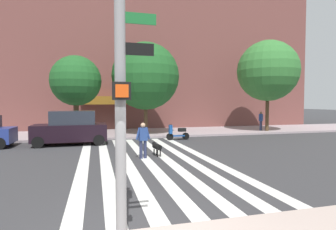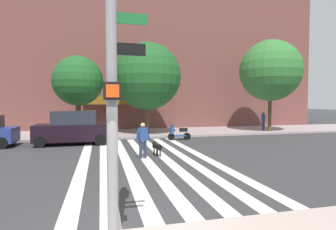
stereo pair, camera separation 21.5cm
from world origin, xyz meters
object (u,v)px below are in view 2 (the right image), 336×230
object	(u,v)px
traffic_light_pole	(112,43)
parked_car_behind_first	(73,128)
dog_on_leash	(157,147)
pedestrian_bystander	(263,120)
street_tree_nearest	(78,81)
parked_scooter	(179,133)
pedestrian_dog_walker	(143,138)
street_tree_further	(270,71)
street_tree_middle	(147,76)

from	to	relation	value
traffic_light_pole	parked_car_behind_first	xyz separation A→B (m)	(-1.84, 13.07, -2.52)
dog_on_leash	pedestrian_bystander	distance (m)	13.57
dog_on_leash	street_tree_nearest	bearing A→B (deg)	117.85
parked_scooter	dog_on_leash	bearing A→B (deg)	-117.28
pedestrian_dog_walker	traffic_light_pole	bearing A→B (deg)	-102.17
street_tree_further	street_tree_middle	bearing A→B (deg)	176.51
pedestrian_dog_walker	pedestrian_bystander	distance (m)	14.40
street_tree_further	traffic_light_pole	bearing A→B (deg)	-131.04
parked_scooter	street_tree_further	bearing A→B (deg)	15.64
parked_scooter	street_tree_middle	world-z (taller)	street_tree_middle
street_tree_nearest	parked_scooter	bearing A→B (deg)	-22.46
street_tree_further	pedestrian_dog_walker	size ratio (longest dim) A/B	4.67
parked_scooter	street_tree_nearest	xyz separation A→B (m)	(-6.78, 2.80, 3.62)
street_tree_middle	pedestrian_bystander	size ratio (longest dim) A/B	4.29
parked_car_behind_first	pedestrian_bystander	world-z (taller)	parked_car_behind_first
street_tree_middle	dog_on_leash	world-z (taller)	street_tree_middle
parked_scooter	street_tree_nearest	bearing A→B (deg)	157.54
street_tree_nearest	street_tree_middle	bearing A→B (deg)	2.97
parked_car_behind_first	street_tree_nearest	bearing A→B (deg)	87.92
street_tree_middle	traffic_light_pole	bearing A→B (deg)	-101.61
traffic_light_pole	street_tree_middle	size ratio (longest dim) A/B	0.82
dog_on_leash	pedestrian_bystander	size ratio (longest dim) A/B	0.62
street_tree_further	pedestrian_dog_walker	xyz separation A→B (m)	(-12.05, -7.93, -4.31)
street_tree_middle	parked_scooter	bearing A→B (deg)	-61.38
street_tree_further	parked_scooter	bearing A→B (deg)	-164.36
street_tree_middle	pedestrian_dog_walker	size ratio (longest dim) A/B	4.29
traffic_light_pole	parked_scooter	world-z (taller)	traffic_light_pole
parked_car_behind_first	parked_scooter	xyz separation A→B (m)	(6.89, 0.29, -0.52)
street_tree_middle	pedestrian_bystander	bearing A→B (deg)	-1.22
street_tree_middle	street_tree_further	distance (m)	10.41
pedestrian_dog_walker	pedestrian_bystander	size ratio (longest dim) A/B	1.00
street_tree_middle	street_tree_further	size ratio (longest dim) A/B	0.92
traffic_light_pole	pedestrian_dog_walker	xyz separation A→B (m)	(1.70, 7.86, -2.59)
parked_scooter	pedestrian_bystander	distance (m)	8.87
street_tree_middle	dog_on_leash	bearing A→B (deg)	-96.61
street_tree_middle	street_tree_further	world-z (taller)	street_tree_further
traffic_light_pole	parked_car_behind_first	distance (m)	13.44
dog_on_leash	parked_scooter	bearing A→B (deg)	62.72
traffic_light_pole	street_tree_middle	bearing A→B (deg)	78.39
pedestrian_dog_walker	dog_on_leash	world-z (taller)	pedestrian_dog_walker
parked_scooter	street_tree_middle	xyz separation A→B (m)	(-1.67, 3.07, 4.11)
parked_scooter	street_tree_nearest	world-z (taller)	street_tree_nearest
street_tree_middle	pedestrian_bystander	xyz separation A→B (m)	(10.05, -0.21, -3.52)
street_tree_middle	street_tree_further	xyz separation A→B (m)	(10.37, -0.63, 0.65)
pedestrian_dog_walker	dog_on_leash	distance (m)	0.98
parked_car_behind_first	pedestrian_dog_walker	xyz separation A→B (m)	(3.54, -5.21, -0.07)
street_tree_further	street_tree_nearest	bearing A→B (deg)	178.64
traffic_light_pole	pedestrian_bystander	xyz separation A→B (m)	(13.43, 16.21, -2.44)
traffic_light_pole	street_tree_nearest	bearing A→B (deg)	96.11
traffic_light_pole	pedestrian_bystander	bearing A→B (deg)	50.37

